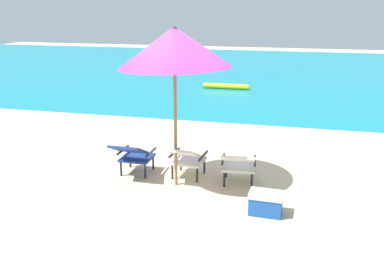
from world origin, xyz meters
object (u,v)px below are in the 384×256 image
at_px(lounge_chair_right, 239,163).
at_px(cooler_box, 266,203).
at_px(lounge_chair_center, 185,157).
at_px(beach_umbrella_center, 175,47).
at_px(swim_buoy, 226,86).
at_px(lounge_chair_left, 133,154).

bearing_deg(lounge_chair_right, cooler_box, -58.64).
distance_m(lounge_chair_center, beach_umbrella_center, 1.85).
distance_m(swim_buoy, lounge_chair_left, 8.26).
bearing_deg(lounge_chair_left, lounge_chair_right, -0.35).
height_order(lounge_chair_center, lounge_chair_right, same).
relative_size(swim_buoy, lounge_chair_left, 1.82).
relative_size(lounge_chair_right, beach_umbrella_center, 0.36).
bearing_deg(swim_buoy, cooler_box, -77.13).
xyz_separation_m(lounge_chair_center, cooler_box, (1.41, -0.90, -0.24)).
xyz_separation_m(lounge_chair_right, cooler_box, (0.51, -0.83, -0.24)).
bearing_deg(cooler_box, beach_umbrella_center, 155.95).
distance_m(swim_buoy, beach_umbrella_center, 8.71).
xyz_separation_m(lounge_chair_right, beach_umbrella_center, (-1.00, -0.16, 1.83)).
xyz_separation_m(lounge_chair_left, cooler_box, (2.31, -0.84, -0.24)).
distance_m(lounge_chair_left, beach_umbrella_center, 2.01).
distance_m(lounge_chair_right, cooler_box, 1.00).
bearing_deg(swim_buoy, lounge_chair_center, -85.34).
bearing_deg(swim_buoy, lounge_chair_right, -79.23).
height_order(lounge_chair_right, beach_umbrella_center, beach_umbrella_center).
distance_m(lounge_chair_right, beach_umbrella_center, 2.09).
bearing_deg(lounge_chair_center, lounge_chair_left, -176.20).
height_order(lounge_chair_left, cooler_box, lounge_chair_left).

